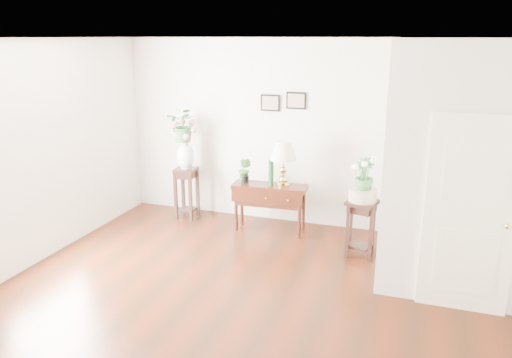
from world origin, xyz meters
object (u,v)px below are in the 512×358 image
at_px(console_table, 270,208).
at_px(plant_stand_b, 361,228).
at_px(plant_stand_a, 187,193).
at_px(table_lamp, 283,163).

xyz_separation_m(console_table, plant_stand_b, (1.39, -0.40, 0.02)).
relative_size(console_table, plant_stand_a, 1.33).
bearing_deg(plant_stand_a, console_table, -5.46).
distance_m(console_table, table_lamp, 0.74).
bearing_deg(plant_stand_a, plant_stand_b, -10.85).
relative_size(console_table, table_lamp, 1.64).
bearing_deg(console_table, plant_stand_a, 170.56).
xyz_separation_m(table_lamp, plant_stand_b, (1.19, -0.40, -0.70)).
bearing_deg(table_lamp, plant_stand_a, 175.21).
height_order(table_lamp, plant_stand_a, table_lamp).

